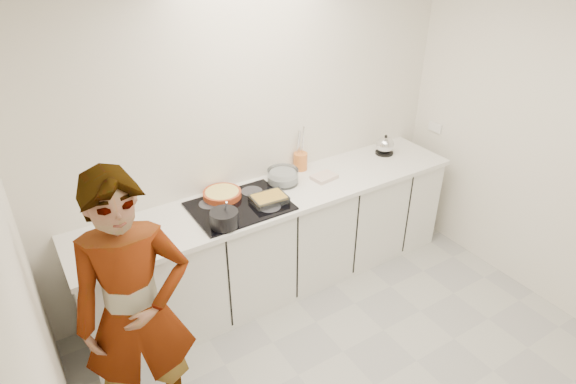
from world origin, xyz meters
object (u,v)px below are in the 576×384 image
saucepan (224,218)px  utensil_crock (300,161)px  cook (136,313)px  kettle (385,146)px  baking_dish (269,199)px  hob (240,206)px  tart_dish (222,194)px  mixing_bowl (283,177)px

saucepan → utensil_crock: (0.95, 0.47, 0.00)m
saucepan → cook: bearing=-147.9°
kettle → utensil_crock: kettle is taller
baking_dish → hob: bearing=160.7°
hob → tart_dish: size_ratio=1.87×
utensil_crock → saucepan: bearing=-153.8°
tart_dish → saucepan: size_ratio=1.56×
saucepan → cook: cook is taller
saucepan → cook: (-0.79, -0.49, -0.09)m
kettle → tart_dish: bearing=178.1°
baking_dish → cook: size_ratio=0.16×
baking_dish → kettle: 1.37m
hob → kettle: kettle is taller
mixing_bowl → kettle: bearing=-0.9°
hob → utensil_crock: size_ratio=4.80×
mixing_bowl → utensil_crock: size_ratio=1.89×
hob → utensil_crock: bearing=20.9°
baking_dish → kettle: bearing=8.6°
baking_dish → mixing_bowl: (0.26, 0.22, 0.01)m
hob → tart_dish: bearing=106.9°
tart_dish → baking_dish: size_ratio=1.39×
baking_dish → saucepan: bearing=-165.5°
kettle → cook: (-2.56, -0.81, -0.10)m
tart_dish → kettle: size_ratio=1.99×
hob → mixing_bowl: mixing_bowl is taller
hob → mixing_bowl: size_ratio=2.53×
hob → utensil_crock: (0.73, 0.28, 0.07)m
baking_dish → utensil_crock: size_ratio=1.84×
baking_dish → mixing_bowl: 0.34m
tart_dish → saucepan: (-0.16, -0.37, 0.03)m
cook → tart_dish: bearing=55.0°
saucepan → mixing_bowl: saucepan is taller
tart_dish → cook: size_ratio=0.22×
utensil_crock → cook: size_ratio=0.08×
tart_dish → kettle: (1.62, -0.05, 0.04)m
tart_dish → mixing_bowl: 0.53m
mixing_bowl → kettle: kettle is taller
hob → cook: size_ratio=0.40×
hob → kettle: (1.56, 0.13, 0.07)m
kettle → baking_dish: bearing=-171.4°
baking_dish → kettle: (1.35, 0.20, 0.04)m
saucepan → kettle: 1.80m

